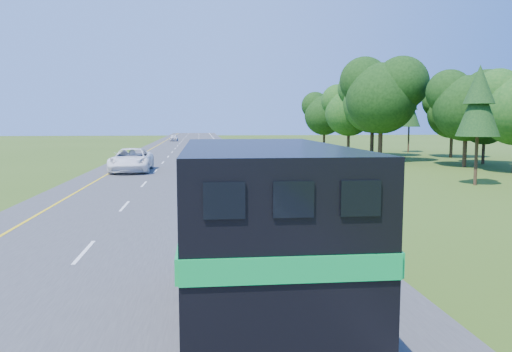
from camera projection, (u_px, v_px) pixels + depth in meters
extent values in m
cube|color=#38383A|center=(182.00, 160.00, 55.24)|extent=(15.00, 260.00, 0.04)
cube|color=yellow|center=(131.00, 161.00, 54.63)|extent=(0.15, 260.00, 0.01)
cube|color=white|center=(231.00, 160.00, 55.86)|extent=(0.15, 260.00, 0.01)
cylinder|color=black|center=(201.00, 260.00, 13.42)|extent=(0.39, 1.20, 1.20)
cylinder|color=black|center=(285.00, 257.00, 13.66)|extent=(0.39, 1.20, 1.20)
cylinder|color=black|center=(200.00, 346.00, 8.25)|extent=(0.39, 1.20, 1.20)
cylinder|color=black|center=(335.00, 340.00, 8.49)|extent=(0.39, 1.20, 1.20)
cube|color=black|center=(257.00, 299.00, 10.08)|extent=(2.67, 8.74, 0.31)
cube|color=black|center=(244.00, 211.00, 13.29)|extent=(2.68, 1.98, 2.07)
cube|color=black|center=(241.00, 186.00, 14.22)|extent=(2.40, 0.08, 0.65)
cube|color=black|center=(262.00, 227.00, 9.14)|extent=(2.77, 6.34, 3.00)
cube|color=#08953B|center=(293.00, 270.00, 5.98)|extent=(2.73, 0.06, 0.33)
cube|color=#08953B|center=(186.00, 220.00, 8.98)|extent=(0.09, 6.32, 0.33)
cube|color=#08953B|center=(336.00, 217.00, 9.27)|extent=(0.09, 6.32, 0.33)
cube|color=black|center=(224.00, 201.00, 5.80)|extent=(0.49, 0.05, 0.44)
cube|color=black|center=(293.00, 199.00, 5.89)|extent=(0.49, 0.05, 0.44)
cube|color=black|center=(361.00, 198.00, 5.97)|extent=(0.49, 0.05, 0.44)
imported|color=white|center=(131.00, 160.00, 42.83)|extent=(3.40, 7.21, 1.99)
imported|color=silver|center=(174.00, 138.00, 108.96)|extent=(1.68, 4.15, 1.41)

